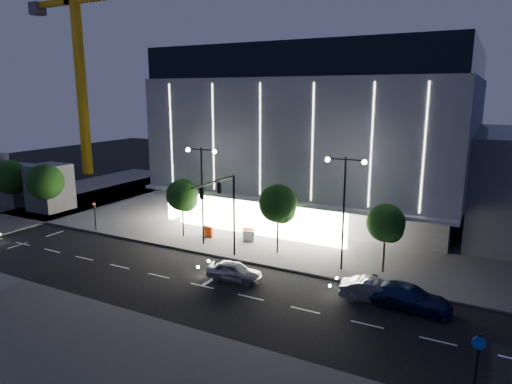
{
  "coord_description": "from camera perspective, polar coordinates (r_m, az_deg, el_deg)",
  "views": [
    {
      "loc": [
        19.85,
        -26.81,
        13.65
      ],
      "look_at": [
        1.26,
        8.23,
        5.0
      ],
      "focal_mm": 32.0,
      "sensor_mm": 36.0,
      "label": 1
    }
  ],
  "objects": [
    {
      "name": "museum",
      "position": [
        52.12,
        9.04,
        7.33
      ],
      "size": [
        30.0,
        25.8,
        18.0
      ],
      "color": "#4C4C51",
      "rests_on": "ground"
    },
    {
      "name": "car_lead",
      "position": [
        34.35,
        -2.76,
        -9.84
      ],
      "size": [
        4.32,
        2.07,
        1.43
      ],
      "primitive_type": "imported",
      "rotation": [
        0.0,
        0.0,
        1.67
      ],
      "color": "#A6A9AE",
      "rests_on": "ground"
    },
    {
      "name": "sidewalk_museum",
      "position": [
        54.65,
        11.3,
        -2.33
      ],
      "size": [
        70.0,
        40.0,
        0.15
      ],
      "primitive_type": "cube",
      "color": "#474747",
      "rests_on": "ground"
    },
    {
      "name": "tree_mid",
      "position": [
        38.49,
        2.8,
        -1.72
      ],
      "size": [
        3.25,
        3.25,
        6.15
      ],
      "color": "black",
      "rests_on": "ground"
    },
    {
      "name": "barrier_d",
      "position": [
        42.43,
        -0.9,
        -5.54
      ],
      "size": [
        1.13,
        0.46,
        1.0
      ],
      "primitive_type": "cube",
      "rotation": [
        0.0,
        0.0,
        0.2
      ],
      "color": "silver",
      "rests_on": "sidewalk_museum"
    },
    {
      "name": "tree_left",
      "position": [
        43.63,
        -9.17,
        -0.59
      ],
      "size": [
        3.02,
        3.02,
        5.72
      ],
      "color": "black",
      "rests_on": "ground"
    },
    {
      "name": "street_lamp_east",
      "position": [
        35.11,
        10.96,
        -0.59
      ],
      "size": [
        3.16,
        0.36,
        9.0
      ],
      "color": "black",
      "rests_on": "ground"
    },
    {
      "name": "car_third",
      "position": [
        31.7,
        18.57,
        -12.34
      ],
      "size": [
        5.45,
        2.4,
        1.56
      ],
      "primitive_type": "imported",
      "rotation": [
        0.0,
        0.0,
        1.53
      ],
      "color": "#141F4C",
      "rests_on": "ground"
    },
    {
      "name": "cycle_sign_pole",
      "position": [
        22.4,
        25.77,
        -19.53
      ],
      "size": [
        0.56,
        0.13,
        4.0
      ],
      "color": "black",
      "rests_on": "ground"
    },
    {
      "name": "sidewalk_near",
      "position": [
        24.98,
        -15.37,
        -21.1
      ],
      "size": [
        70.0,
        10.0,
        0.15
      ],
      "primitive_type": "cube",
      "color": "#474747",
      "rests_on": "ground"
    },
    {
      "name": "traffic_mast",
      "position": [
        36.59,
        -3.95,
        -1.36
      ],
      "size": [
        0.33,
        5.89,
        7.07
      ],
      "color": "black",
      "rests_on": "ground"
    },
    {
      "name": "sidewalk_west",
      "position": [
        63.44,
        -24.98,
        -1.23
      ],
      "size": [
        16.0,
        50.0,
        0.15
      ],
      "primitive_type": "cube",
      "color": "#474747",
      "rests_on": "ground"
    },
    {
      "name": "ground",
      "position": [
        36.04,
        -8.05,
        -10.08
      ],
      "size": [
        160.0,
        160.0,
        0.0
      ],
      "primitive_type": "plane",
      "color": "black",
      "rests_on": "ground"
    },
    {
      "name": "barrier_a",
      "position": [
        44.06,
        -5.99,
        -4.93
      ],
      "size": [
        1.13,
        0.46,
        1.0
      ],
      "primitive_type": "cube",
      "rotation": [
        0.0,
        0.0,
        -0.2
      ],
      "color": "#F8400D",
      "rests_on": "sidewalk_museum"
    },
    {
      "name": "car_second",
      "position": [
        32.04,
        14.58,
        -11.88
      ],
      "size": [
        4.66,
        2.07,
        1.49
      ],
      "primitive_type": "imported",
      "rotation": [
        0.0,
        0.0,
        1.68
      ],
      "color": "#9C9DA3",
      "rests_on": "ground"
    },
    {
      "name": "barrier_c",
      "position": [
        43.25,
        -0.93,
        -5.19
      ],
      "size": [
        1.11,
        0.32,
        1.0
      ],
      "primitive_type": "cube",
      "rotation": [
        0.0,
        0.0,
        0.06
      ],
      "color": "#F15E0D",
      "rests_on": "sidewalk_museum"
    },
    {
      "name": "street_lamp_west",
      "position": [
        40.72,
        -6.78,
        1.32
      ],
      "size": [
        3.16,
        0.36,
        9.0
      ],
      "color": "black",
      "rests_on": "ground"
    },
    {
      "name": "tree_right",
      "position": [
        35.87,
        15.94,
        -3.99
      ],
      "size": [
        2.91,
        2.91,
        5.51
      ],
      "color": "black",
      "rests_on": "ground"
    },
    {
      "name": "ped_signal_far",
      "position": [
        48.3,
        -19.5,
        -2.52
      ],
      "size": [
        0.22,
        0.24,
        3.0
      ],
      "color": "black",
      "rests_on": "ground"
    },
    {
      "name": "tower_crane",
      "position": [
        82.12,
        -20.8,
        16.33
      ],
      "size": [
        32.0,
        2.0,
        28.5
      ],
      "color": "gold",
      "rests_on": "ground"
    }
  ]
}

